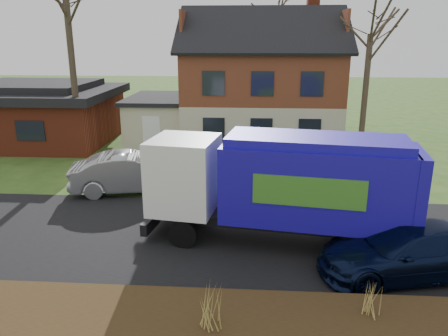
{
  "coord_description": "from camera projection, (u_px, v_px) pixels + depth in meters",
  "views": [
    {
      "loc": [
        1.55,
        -13.19,
        6.42
      ],
      "look_at": [
        0.49,
        2.5,
        1.65
      ],
      "focal_mm": 35.0,
      "sensor_mm": 36.0,
      "label": 1
    }
  ],
  "objects": [
    {
      "name": "ground",
      "position": [
        204.0,
        237.0,
        14.56
      ],
      "size": [
        120.0,
        120.0,
        0.0
      ],
      "primitive_type": "plane",
      "color": "#2F521B",
      "rests_on": "ground"
    },
    {
      "name": "road",
      "position": [
        204.0,
        236.0,
        14.56
      ],
      "size": [
        80.0,
        7.0,
        0.02
      ],
      "primitive_type": "cube",
      "color": "black",
      "rests_on": "ground"
    },
    {
      "name": "main_house",
      "position": [
        253.0,
        77.0,
        26.57
      ],
      "size": [
        12.95,
        8.95,
        9.26
      ],
      "color": "beige",
      "rests_on": "ground"
    },
    {
      "name": "ranch_house",
      "position": [
        36.0,
        113.0,
        27.22
      ],
      "size": [
        9.8,
        8.2,
        3.7
      ],
      "color": "maroon",
      "rests_on": "ground"
    },
    {
      "name": "garbage_truck",
      "position": [
        285.0,
        183.0,
        13.51
      ],
      "size": [
        8.58,
        3.45,
        3.57
      ],
      "rotation": [
        0.0,
        0.0,
        -0.15
      ],
      "color": "black",
      "rests_on": "ground"
    },
    {
      "name": "silver_sedan",
      "position": [
        132.0,
        173.0,
        18.56
      ],
      "size": [
        5.38,
        2.85,
        1.69
      ],
      "primitive_type": "imported",
      "rotation": [
        0.0,
        0.0,
        1.79
      ],
      "color": "#9CA0A3",
      "rests_on": "ground"
    },
    {
      "name": "navy_wagon",
      "position": [
        409.0,
        251.0,
        12.05
      ],
      "size": [
        5.35,
        3.0,
        1.46
      ],
      "primitive_type": "imported",
      "rotation": [
        0.0,
        0.0,
        -1.37
      ],
      "color": "black",
      "rests_on": "ground"
    },
    {
      "name": "tree_front_east",
      "position": [
        373.0,
        11.0,
        21.24
      ],
      "size": [
        3.35,
        3.35,
        9.32
      ],
      "color": "#453729",
      "rests_on": "ground"
    },
    {
      "name": "tree_back",
      "position": [
        276.0,
        2.0,
        32.89
      ],
      "size": [
        3.35,
        3.35,
        10.61
      ],
      "color": "#423428",
      "rests_on": "ground"
    },
    {
      "name": "grass_clump_mid",
      "position": [
        209.0,
        307.0,
        9.42
      ],
      "size": [
        0.36,
        0.3,
        1.02
      ],
      "color": "#A49348",
      "rests_on": "mulch_verge"
    },
    {
      "name": "grass_clump_east",
      "position": [
        372.0,
        299.0,
        9.86
      ],
      "size": [
        0.34,
        0.28,
        0.84
      ],
      "color": "tan",
      "rests_on": "mulch_verge"
    }
  ]
}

